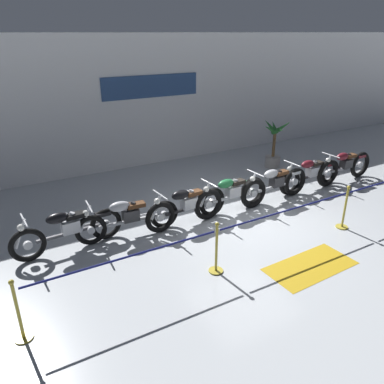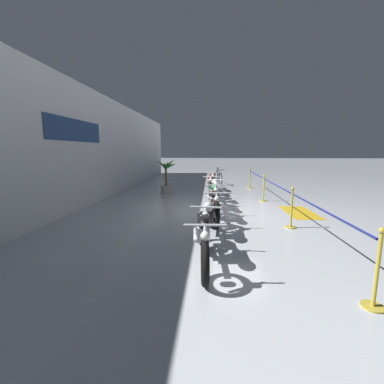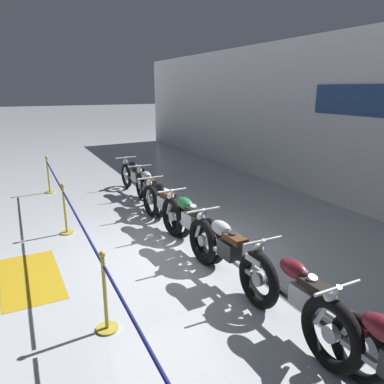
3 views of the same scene
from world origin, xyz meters
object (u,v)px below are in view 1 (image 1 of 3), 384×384
Objects in this scene: motorcycle_silver_4 at (275,185)px; stanchion_far_left at (237,232)px; motorcycle_green_3 at (231,194)px; motorcycle_maroon_5 at (311,174)px; motorcycle_maroon_6 at (344,166)px; potted_palm_left_of_row at (274,145)px; motorcycle_black_0 at (68,229)px; stanchion_mid_left at (216,255)px; motorcycle_black_2 at (187,206)px; motorcycle_silver_1 at (128,217)px; stanchion_mid_right at (344,214)px; floor_banner at (310,266)px.

stanchion_far_left reaches higher than motorcycle_silver_4.
motorcycle_green_3 is at bearing 178.55° from motorcycle_silver_4.
motorcycle_maroon_5 is 1.31m from motorcycle_maroon_6.
motorcycle_maroon_6 is at bearing -65.88° from potted_palm_left_of_row.
motorcycle_black_0 is at bearing -165.17° from potted_palm_left_of_row.
stanchion_mid_left is (-5.92, -2.00, -0.13)m from motorcycle_maroon_6.
motorcycle_black_2 is 4.14m from motorcycle_maroon_5.
motorcycle_maroon_6 is 1.38× the size of potted_palm_left_of_row.
motorcycle_black_0 is at bearing 140.67° from stanchion_far_left.
potted_palm_left_of_row is (-0.94, 2.10, 0.27)m from motorcycle_maroon_6.
stanchion_far_left reaches higher than motorcycle_black_2.
motorcycle_maroon_5 is (5.54, -0.02, 0.01)m from motorcycle_silver_1.
motorcycle_maroon_5 is at bearing -0.83° from motorcycle_black_0.
motorcycle_maroon_5 is 4.66m from stanchion_far_left.
potted_palm_left_of_row is (3.25, 2.12, 0.27)m from motorcycle_green_3.
potted_palm_left_of_row is (0.37, 2.01, 0.29)m from motorcycle_maroon_5.
stanchion_mid_left is at bearing -155.57° from motorcycle_maroon_5.
stanchion_mid_left reaches higher than motorcycle_black_0.
motorcycle_black_0 is 5.36m from motorcycle_silver_4.
stanchion_far_left is (-0.01, -1.97, 0.27)m from motorcycle_black_2.
stanchion_far_left reaches higher than motorcycle_black_0.
floor_banner is at bearing -156.79° from stanchion_mid_right.
motorcycle_silver_4 is 3.32m from stanchion_far_left.
motorcycle_black_0 is at bearing 135.41° from stanchion_mid_left.
motorcycle_black_0 is 1.05× the size of motorcycle_green_3.
stanchion_far_left is at bearing -144.07° from motorcycle_silver_4.
motorcycle_silver_4 is (4.07, -0.17, 0.02)m from motorcycle_silver_1.
potted_palm_left_of_row reaches higher than motorcycle_black_2.
motorcycle_maroon_6 is 3.12m from stanchion_mid_right.
motorcycle_black_2 is 2.03m from stanchion_mid_left.
floor_banner is (-2.91, -2.88, -0.46)m from motorcycle_maroon_5.
motorcycle_maroon_5 is 4.12m from floor_banner.
motorcycle_silver_4 is 0.97× the size of motorcycle_maroon_5.
motorcycle_maroon_6 reaches higher than motorcycle_green_3.
motorcycle_black_2 is 2.66m from motorcycle_silver_4.
motorcycle_green_3 is at bearing -177.70° from motorcycle_maroon_5.
stanchion_mid_right is at bearing 0.00° from stanchion_far_left.
motorcycle_maroon_5 is 2.25× the size of stanchion_mid_left.
motorcycle_silver_4 is 2.18× the size of stanchion_mid_right.
motorcycle_silver_1 is 1.41m from motorcycle_black_2.
motorcycle_green_3 is at bearing 132.25° from stanchion_mid_right.
stanchion_far_left is at bearing -90.38° from motorcycle_black_2.
motorcycle_green_3 is 2.67m from stanchion_mid_right.
motorcycle_silver_4 is 2.79m from motorcycle_maroon_6.
motorcycle_green_3 reaches higher than motorcycle_maroon_5.
motorcycle_maroon_6 reaches higher than motorcycle_silver_4.
motorcycle_maroon_5 is 2.36m from stanchion_mid_right.
floor_banner is at bearing -37.21° from motorcycle_black_0.
potted_palm_left_of_row is 5.93m from floor_banner.
motorcycle_green_3 is at bearing -179.71° from motorcycle_maroon_6.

